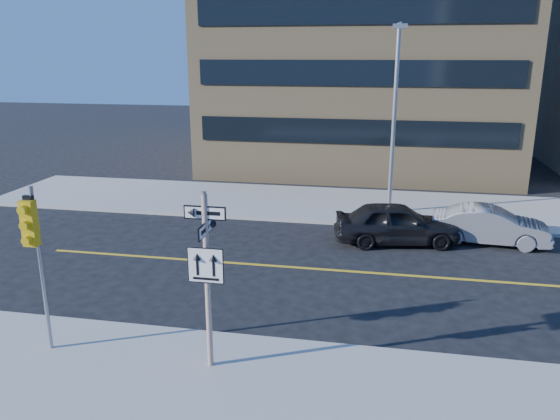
% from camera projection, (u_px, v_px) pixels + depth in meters
% --- Properties ---
extents(ground, '(120.00, 120.00, 0.00)m').
position_uv_depth(ground, '(239.00, 320.00, 14.81)').
color(ground, black).
rests_on(ground, ground).
extents(sign_pole, '(0.92, 0.92, 4.06)m').
position_uv_depth(sign_pole, '(207.00, 271.00, 11.76)').
color(sign_pole, silver).
rests_on(sign_pole, near_sidewalk).
extents(traffic_signal, '(0.32, 0.45, 4.00)m').
position_uv_depth(traffic_signal, '(32.00, 236.00, 12.18)').
color(traffic_signal, gray).
rests_on(traffic_signal, near_sidewalk).
extents(parked_car_a, '(2.64, 4.90, 1.58)m').
position_uv_depth(parked_car_a, '(397.00, 223.00, 20.60)').
color(parked_car_a, black).
rests_on(parked_car_a, ground).
extents(parked_car_b, '(1.87, 4.39, 1.41)m').
position_uv_depth(parked_car_b, '(490.00, 226.00, 20.58)').
color(parked_car_b, gray).
rests_on(parked_car_b, ground).
extents(streetlight_a, '(0.55, 2.25, 8.00)m').
position_uv_depth(streetlight_a, '(395.00, 108.00, 22.93)').
color(streetlight_a, gray).
rests_on(streetlight_a, far_sidewalk).
extents(building_brick, '(18.00, 18.00, 18.00)m').
position_uv_depth(building_brick, '(365.00, 21.00, 35.56)').
color(building_brick, tan).
rests_on(building_brick, ground).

